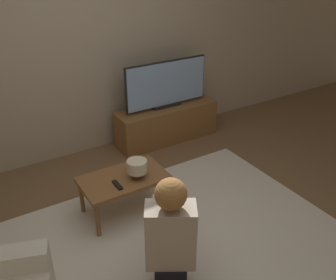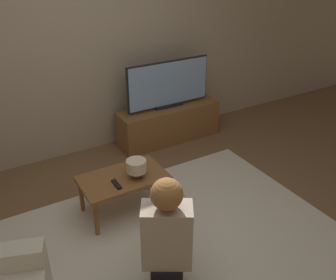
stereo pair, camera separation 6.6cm
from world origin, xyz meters
name	(u,v)px [view 1 (the left image)]	position (x,y,z in m)	size (l,w,h in m)	color
ground_plane	(164,245)	(0.00, 0.00, 0.00)	(10.00, 10.00, 0.00)	brown
wall_back	(70,43)	(0.00, 1.93, 1.30)	(10.00, 0.06, 2.60)	tan
rug	(164,244)	(0.00, 0.00, 0.01)	(2.99, 2.00, 0.02)	beige
tv_stand	(167,123)	(1.02, 1.62, 0.23)	(1.30, 0.37, 0.45)	brown
tv	(166,84)	(1.02, 1.62, 0.74)	(1.09, 0.08, 0.58)	black
coffee_table	(124,182)	(-0.08, 0.57, 0.34)	(0.77, 0.46, 0.38)	brown
person_kneeling	(171,237)	(-0.19, -0.41, 0.50)	(0.60, 0.77, 0.95)	black
table_lamp	(137,167)	(0.03, 0.51, 0.49)	(0.18, 0.18, 0.17)	#4C3823
remote	(117,185)	(-0.18, 0.48, 0.39)	(0.04, 0.15, 0.02)	black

